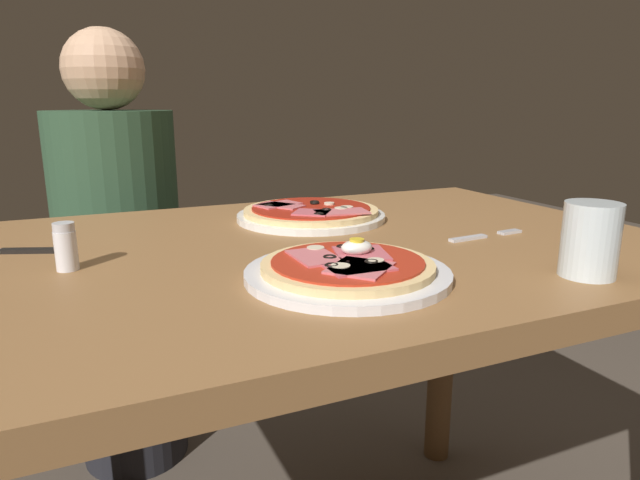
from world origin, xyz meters
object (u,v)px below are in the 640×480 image
at_px(pizza_foreground, 348,269).
at_px(knife, 4,251).
at_px(dining_table, 300,314).
at_px(fork, 481,236).
at_px(diner_person, 122,269).
at_px(pizza_across_left, 311,214).
at_px(salt_shaker, 66,246).
at_px(water_glass_near, 590,245).

xyz_separation_m(pizza_foreground, knife, (-0.43, 0.33, -0.01)).
xyz_separation_m(dining_table, fork, (0.30, -0.08, 0.12)).
xyz_separation_m(dining_table, knife, (-0.43, 0.14, 0.12)).
bearing_deg(diner_person, pizza_across_left, 121.03).
height_order(pizza_across_left, diner_person, diner_person).
bearing_deg(knife, fork, -16.82).
bearing_deg(salt_shaker, knife, 123.89).
distance_m(dining_table, pizza_across_left, 0.24).
bearing_deg(pizza_across_left, pizza_foreground, -105.88).
distance_m(water_glass_near, salt_shaker, 0.71).
relative_size(pizza_foreground, pizza_across_left, 0.93).
bearing_deg(dining_table, knife, 162.39).
xyz_separation_m(knife, diner_person, (0.20, 0.58, -0.22)).
bearing_deg(diner_person, pizza_foreground, 103.75).
distance_m(dining_table, diner_person, 0.76).
relative_size(pizza_across_left, knife, 1.55).
height_order(pizza_across_left, water_glass_near, water_glass_near).
height_order(pizza_across_left, salt_shaker, salt_shaker).
distance_m(dining_table, pizza_foreground, 0.23).
bearing_deg(dining_table, diner_person, 107.86).
bearing_deg(pizza_foreground, diner_person, 103.75).
distance_m(pizza_across_left, salt_shaker, 0.47).
bearing_deg(pizza_foreground, pizza_across_left, 74.12).
bearing_deg(salt_shaker, water_glass_near, -26.65).
height_order(pizza_foreground, pizza_across_left, pizza_foreground).
distance_m(water_glass_near, diner_person, 1.18).
bearing_deg(pizza_across_left, diner_person, 121.03).
xyz_separation_m(pizza_across_left, water_glass_near, (0.19, -0.49, 0.03)).
distance_m(dining_table, salt_shaker, 0.38).
distance_m(pizza_across_left, diner_person, 0.67).
xyz_separation_m(knife, salt_shaker, (0.09, -0.13, 0.03)).
bearing_deg(pizza_across_left, knife, -176.21).
bearing_deg(knife, diner_person, 70.54).
bearing_deg(diner_person, fork, 123.65).
xyz_separation_m(dining_table, pizza_across_left, (0.10, 0.17, 0.13)).
xyz_separation_m(pizza_foreground, water_glass_near, (0.30, -0.12, 0.03)).
xyz_separation_m(pizza_foreground, diner_person, (-0.22, 0.91, -0.23)).
bearing_deg(knife, pizza_across_left, 3.79).
relative_size(knife, salt_shaker, 2.81).
bearing_deg(water_glass_near, knife, 148.04).
bearing_deg(dining_table, fork, -15.66).
bearing_deg(fork, knife, 163.18).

